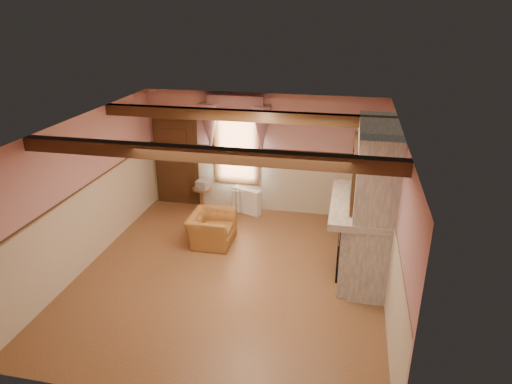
% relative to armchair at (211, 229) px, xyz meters
% --- Properties ---
extents(floor, '(5.50, 6.00, 0.01)m').
position_rel_armchair_xyz_m(floor, '(0.69, -1.12, -0.32)').
color(floor, brown).
rests_on(floor, ground).
extents(ceiling, '(5.50, 6.00, 0.01)m').
position_rel_armchair_xyz_m(ceiling, '(0.69, -1.12, 2.48)').
color(ceiling, silver).
rests_on(ceiling, wall_back).
extents(wall_back, '(5.50, 0.02, 2.80)m').
position_rel_armchair_xyz_m(wall_back, '(0.69, 1.88, 1.08)').
color(wall_back, tan).
rests_on(wall_back, floor).
extents(wall_front, '(5.50, 0.02, 2.80)m').
position_rel_armchair_xyz_m(wall_front, '(0.69, -4.12, 1.08)').
color(wall_front, tan).
rests_on(wall_front, floor).
extents(wall_left, '(0.02, 6.00, 2.80)m').
position_rel_armchair_xyz_m(wall_left, '(-2.06, -1.12, 1.08)').
color(wall_left, tan).
rests_on(wall_left, floor).
extents(wall_right, '(0.02, 6.00, 2.80)m').
position_rel_armchair_xyz_m(wall_right, '(3.44, -1.12, 1.08)').
color(wall_right, tan).
rests_on(wall_right, floor).
extents(wainscot, '(5.50, 6.00, 1.50)m').
position_rel_armchair_xyz_m(wainscot, '(0.69, -1.12, 0.43)').
color(wainscot, beige).
rests_on(wainscot, floor).
extents(chair_rail, '(5.50, 6.00, 0.08)m').
position_rel_armchair_xyz_m(chair_rail, '(0.69, -1.12, 1.18)').
color(chair_rail, black).
rests_on(chair_rail, wainscot).
extents(firebox, '(0.20, 0.95, 0.90)m').
position_rel_armchair_xyz_m(firebox, '(2.69, -0.52, 0.13)').
color(firebox, black).
rests_on(firebox, floor).
extents(armchair, '(0.86, 0.98, 0.64)m').
position_rel_armchair_xyz_m(armchair, '(0.00, 0.00, 0.00)').
color(armchair, '#9E662D').
rests_on(armchair, floor).
extents(side_table, '(0.57, 0.57, 0.55)m').
position_rel_armchair_xyz_m(side_table, '(-0.70, 1.58, -0.04)').
color(side_table, brown).
rests_on(side_table, floor).
extents(book_stack, '(0.31, 0.36, 0.20)m').
position_rel_armchair_xyz_m(book_stack, '(-0.67, 1.58, 0.33)').
color(book_stack, '#B7AD8C').
rests_on(book_stack, side_table).
extents(radiator, '(0.72, 0.42, 0.60)m').
position_rel_armchair_xyz_m(radiator, '(0.39, 1.58, -0.02)').
color(radiator, white).
rests_on(radiator, floor).
extents(bowl, '(0.37, 0.37, 0.09)m').
position_rel_armchair_xyz_m(bowl, '(2.94, -0.43, 1.15)').
color(bowl, brown).
rests_on(bowl, mantel).
extents(mantel_clock, '(0.14, 0.24, 0.20)m').
position_rel_armchair_xyz_m(mantel_clock, '(2.94, 0.12, 1.20)').
color(mantel_clock, black).
rests_on(mantel_clock, mantel).
extents(oil_lamp, '(0.11, 0.11, 0.28)m').
position_rel_armchair_xyz_m(oil_lamp, '(2.94, 0.17, 1.24)').
color(oil_lamp, '#B98034').
rests_on(oil_lamp, mantel).
extents(candle_red, '(0.06, 0.06, 0.16)m').
position_rel_armchair_xyz_m(candle_red, '(2.94, -1.33, 1.18)').
color(candle_red, '#AB1815').
rests_on(candle_red, mantel).
extents(jar_yellow, '(0.06, 0.06, 0.12)m').
position_rel_armchair_xyz_m(jar_yellow, '(2.94, -1.12, 1.16)').
color(jar_yellow, gold).
rests_on(jar_yellow, mantel).
extents(fireplace, '(0.85, 2.00, 2.80)m').
position_rel_armchair_xyz_m(fireplace, '(3.12, -0.52, 1.08)').
color(fireplace, gray).
rests_on(fireplace, floor).
extents(mantel, '(1.05, 2.05, 0.12)m').
position_rel_armchair_xyz_m(mantel, '(2.94, -0.52, 1.04)').
color(mantel, gray).
rests_on(mantel, fireplace).
extents(overmantel_mirror, '(0.06, 1.44, 1.04)m').
position_rel_armchair_xyz_m(overmantel_mirror, '(2.75, -0.52, 1.65)').
color(overmantel_mirror, silver).
rests_on(overmantel_mirror, fireplace).
extents(door, '(1.10, 0.10, 2.10)m').
position_rel_armchair_xyz_m(door, '(-1.41, 1.82, 0.73)').
color(door, black).
rests_on(door, floor).
extents(window, '(1.06, 0.08, 2.02)m').
position_rel_armchair_xyz_m(window, '(0.09, 1.85, 1.33)').
color(window, white).
rests_on(window, wall_back).
extents(window_drapes, '(1.30, 0.14, 1.40)m').
position_rel_armchair_xyz_m(window_drapes, '(0.09, 1.76, 1.93)').
color(window_drapes, gray).
rests_on(window_drapes, wall_back).
extents(ceiling_beam_front, '(5.50, 0.18, 0.20)m').
position_rel_armchair_xyz_m(ceiling_beam_front, '(0.69, -2.32, 2.38)').
color(ceiling_beam_front, black).
rests_on(ceiling_beam_front, ceiling).
extents(ceiling_beam_back, '(5.50, 0.18, 0.20)m').
position_rel_armchair_xyz_m(ceiling_beam_back, '(0.69, 0.08, 2.38)').
color(ceiling_beam_back, black).
rests_on(ceiling_beam_back, ceiling).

